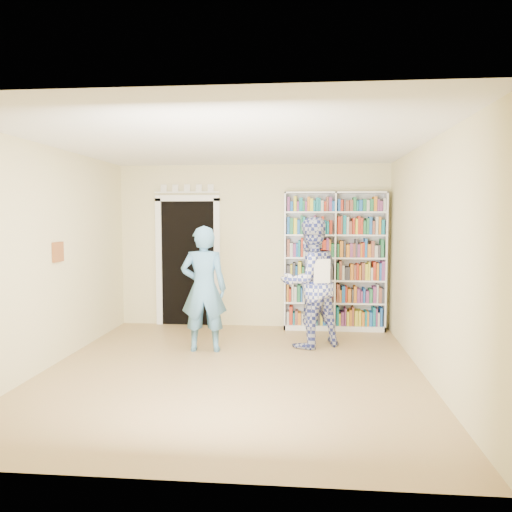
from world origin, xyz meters
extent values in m
plane|color=#AB8352|center=(0.00, 0.00, 0.00)|extent=(5.00, 5.00, 0.00)
plane|color=white|center=(0.00, 0.00, 2.70)|extent=(5.00, 5.00, 0.00)
plane|color=beige|center=(0.00, 2.50, 1.35)|extent=(4.50, 0.00, 4.50)
plane|color=beige|center=(-2.25, 0.00, 1.35)|extent=(0.00, 5.00, 5.00)
plane|color=beige|center=(2.25, 0.00, 1.35)|extent=(0.00, 5.00, 5.00)
cube|color=white|center=(1.35, 2.34, 1.12)|extent=(1.63, 0.31, 2.24)
cube|color=white|center=(1.35, 2.34, 1.12)|extent=(0.03, 0.31, 2.24)
cube|color=black|center=(-1.10, 2.48, 1.05)|extent=(0.90, 0.03, 2.10)
cube|color=white|center=(-1.60, 2.47, 1.05)|extent=(0.10, 0.06, 2.20)
cube|color=white|center=(-0.60, 2.47, 1.05)|extent=(0.10, 0.06, 2.20)
cube|color=white|center=(-1.10, 2.47, 2.15)|extent=(1.10, 0.06, 0.10)
cube|color=white|center=(-1.10, 2.46, 2.25)|extent=(1.10, 0.08, 0.02)
cube|color=brown|center=(-2.23, 0.20, 1.40)|extent=(0.03, 0.25, 0.25)
imported|color=teal|center=(-0.51, 0.87, 0.86)|extent=(0.66, 0.46, 1.72)
imported|color=navy|center=(0.94, 1.22, 0.92)|extent=(1.12, 1.06, 1.83)
cube|color=white|center=(1.09, 0.97, 1.11)|extent=(0.22, 0.08, 0.33)
camera|label=1|loc=(0.83, -5.78, 1.85)|focal=35.00mm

